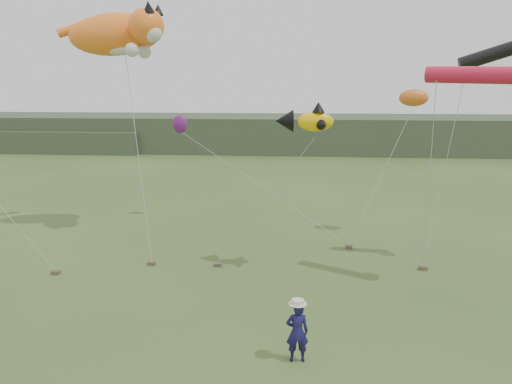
# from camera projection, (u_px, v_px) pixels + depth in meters

# --- Properties ---
(ground) EXTENTS (120.00, 120.00, 0.00)m
(ground) POSITION_uv_depth(u_px,v_px,m) (278.00, 324.00, 16.35)
(ground) COLOR #385123
(ground) RESTS_ON ground
(headland) EXTENTS (90.00, 13.00, 4.00)m
(headland) POSITION_uv_depth(u_px,v_px,m) (269.00, 134.00, 59.72)
(headland) COLOR #2D3D28
(headland) RESTS_ON ground
(festival_attendant) EXTENTS (0.69, 0.49, 1.76)m
(festival_attendant) POSITION_uv_depth(u_px,v_px,m) (297.00, 332.00, 14.00)
(festival_attendant) COLOR #161347
(festival_attendant) RESTS_ON ground
(sandbag_anchors) EXTENTS (15.57, 4.66, 0.16)m
(sandbag_anchors) POSITION_uv_depth(u_px,v_px,m) (243.00, 263.00, 21.75)
(sandbag_anchors) COLOR brown
(sandbag_anchors) RESTS_ON ground
(cat_kite) EXTENTS (6.16, 3.47, 2.65)m
(cat_kite) POSITION_uv_depth(u_px,v_px,m) (122.00, 33.00, 24.94)
(cat_kite) COLOR orange
(cat_kite) RESTS_ON ground
(fish_kite) EXTENTS (2.36, 1.61, 1.24)m
(fish_kite) POSITION_uv_depth(u_px,v_px,m) (304.00, 121.00, 19.82)
(fish_kite) COLOR #F8BD05
(fish_kite) RESTS_ON ground
(tube_kites) EXTENTS (5.04, 4.14, 2.02)m
(tube_kites) POSITION_uv_depth(u_px,v_px,m) (493.00, 63.00, 18.77)
(tube_kites) COLOR black
(tube_kites) RESTS_ON ground
(misc_kites) EXTENTS (13.51, 3.11, 2.49)m
(misc_kites) POSITION_uv_depth(u_px,v_px,m) (330.00, 107.00, 25.79)
(misc_kites) COLOR orange
(misc_kites) RESTS_ON ground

